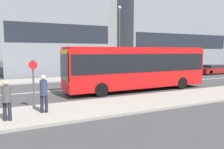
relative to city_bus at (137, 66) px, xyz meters
The scene contains 13 objects.
ground_plane 6.43m from the city_bus, 156.76° to the left, with size 120.00×120.00×0.00m, color #3A3A3D.
sidewalk_near 7.06m from the city_bus, 145.83° to the right, with size 44.00×3.50×0.13m.
sidewalk_far 10.51m from the city_bus, 123.04° to the left, with size 44.00×3.50×0.13m.
lane_centerline 6.43m from the city_bus, 156.76° to the left, with size 41.80×0.16×0.01m.
apartment_block_left_tower 17.07m from the city_bus, 101.87° to the left, with size 12.71×6.28×18.75m.
apartment_block_right_tower 22.67m from the city_bus, 41.71° to the left, with size 18.70×5.16×16.71m.
city_bus is the anchor object (origin of this frame).
parked_car_0 11.94m from the city_bus, 30.42° to the left, with size 4.32×1.73×1.39m.
parked_car_1 16.68m from the city_bus, 20.73° to the left, with size 4.48×1.81×1.25m.
pedestrian_near_stop 10.21m from the city_bus, 154.37° to the right, with size 0.34×0.34×1.71m.
pedestrian_down_pavement 8.54m from the city_bus, 153.26° to the right, with size 0.35×0.34×1.80m.
bus_stop_sign 8.28m from the city_bus, 162.58° to the right, with size 0.44×0.12×2.48m.
street_lamp 8.66m from the city_bus, 72.25° to the left, with size 0.36×0.36×7.91m.
Camera 1 is at (-3.44, -16.78, 3.05)m, focal length 35.00 mm.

